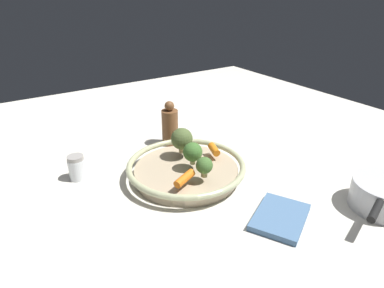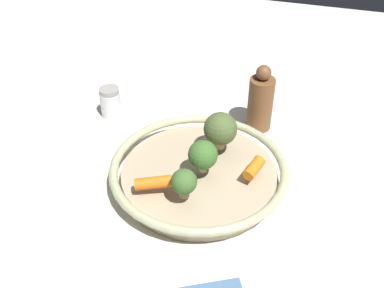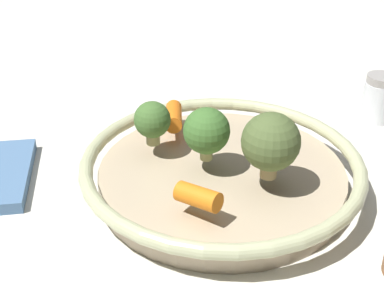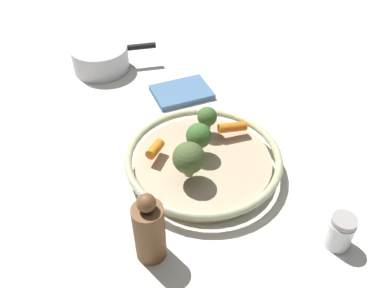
% 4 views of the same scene
% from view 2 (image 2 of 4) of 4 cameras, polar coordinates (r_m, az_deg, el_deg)
% --- Properties ---
extents(ground_plane, '(1.90, 1.90, 0.00)m').
position_cam_2_polar(ground_plane, '(0.81, 0.85, -4.98)').
color(ground_plane, silver).
extents(serving_bowl, '(0.31, 0.31, 0.05)m').
position_cam_2_polar(serving_bowl, '(0.79, 0.86, -3.71)').
color(serving_bowl, tan).
rests_on(serving_bowl, ground_plane).
extents(baby_carrot_right, '(0.06, 0.04, 0.02)m').
position_cam_2_polar(baby_carrot_right, '(0.73, -4.93, -4.93)').
color(baby_carrot_right, orange).
rests_on(baby_carrot_right, serving_bowl).
extents(baby_carrot_center, '(0.03, 0.05, 0.02)m').
position_cam_2_polar(baby_carrot_center, '(0.76, 7.88, -3.05)').
color(baby_carrot_center, orange).
rests_on(baby_carrot_center, serving_bowl).
extents(broccoli_floret_large, '(0.05, 0.05, 0.06)m').
position_cam_2_polar(broccoli_floret_large, '(0.74, 1.40, -1.41)').
color(broccoli_floret_large, tan).
rests_on(broccoli_floret_large, serving_bowl).
extents(broccoli_floret_mid, '(0.04, 0.04, 0.05)m').
position_cam_2_polar(broccoli_floret_mid, '(0.70, -0.65, -4.94)').
color(broccoli_floret_mid, tan).
rests_on(broccoli_floret_mid, serving_bowl).
extents(broccoli_floret_small, '(0.06, 0.06, 0.07)m').
position_cam_2_polar(broccoli_floret_small, '(0.79, 3.64, 1.90)').
color(broccoli_floret_small, tan).
rests_on(broccoli_floret_small, serving_bowl).
extents(salt_shaker, '(0.04, 0.04, 0.07)m').
position_cam_2_polar(salt_shaker, '(0.97, -10.32, 5.23)').
color(salt_shaker, silver).
rests_on(salt_shaker, ground_plane).
extents(pepper_mill, '(0.05, 0.05, 0.14)m').
position_cam_2_polar(pepper_mill, '(0.92, 8.71, 5.37)').
color(pepper_mill, brown).
rests_on(pepper_mill, ground_plane).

